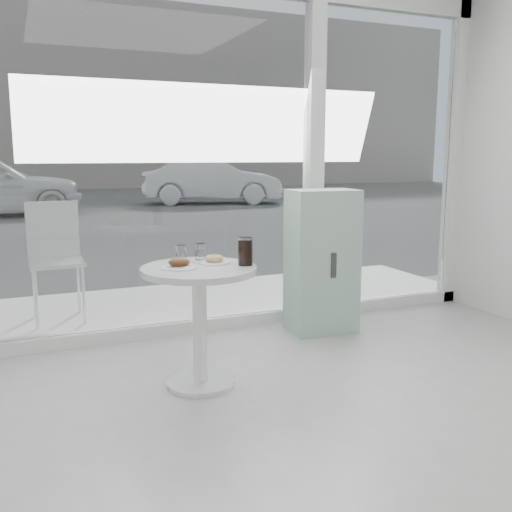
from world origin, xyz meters
name	(u,v)px	position (x,y,z in m)	size (l,w,h in m)	color
storefront	(224,122)	(0.07, 3.00, 1.71)	(5.00, 0.14, 3.00)	white
main_table	(199,301)	(-0.50, 1.90, 0.55)	(0.72, 0.72, 0.77)	white
patio_deck	(190,303)	(0.00, 3.80, 0.03)	(5.60, 1.60, 0.05)	white
street	(70,205)	(0.00, 16.00, 0.00)	(40.00, 24.00, 0.00)	#353535
far_building	(44,94)	(0.00, 25.00, 4.00)	(40.00, 2.00, 8.00)	gray
mint_cabinet	(322,261)	(0.78, 2.61, 0.59)	(0.57, 0.40, 1.18)	#89AF9B
patio_chair	(55,253)	(-1.23, 3.69, 0.62)	(0.44, 0.44, 1.01)	white
car_silver	(212,181)	(4.04, 14.97, 0.68)	(1.43, 4.11, 1.35)	#B5B7BE
plate_fritter	(180,264)	(-0.62, 1.90, 0.80)	(0.22, 0.22, 0.07)	white
plate_donut	(214,260)	(-0.38, 1.97, 0.79)	(0.20, 0.20, 0.05)	white
water_tumbler_a	(181,255)	(-0.56, 2.09, 0.82)	(0.07, 0.07, 0.11)	white
water_tumbler_b	(201,253)	(-0.41, 2.13, 0.82)	(0.07, 0.07, 0.11)	white
cola_glass	(245,252)	(-0.21, 1.84, 0.85)	(0.09, 0.09, 0.18)	white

